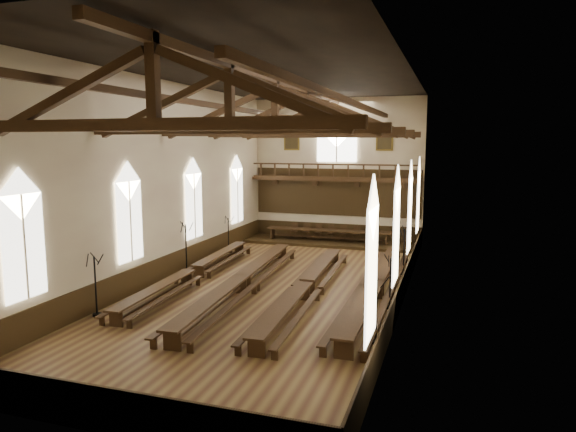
# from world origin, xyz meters

# --- Properties ---
(ground) EXTENTS (26.00, 26.00, 0.00)m
(ground) POSITION_xyz_m (0.00, 0.00, 0.00)
(ground) COLOR brown
(ground) RESTS_ON ground
(room_walls) EXTENTS (26.00, 26.00, 26.00)m
(room_walls) POSITION_xyz_m (0.00, 0.00, 6.46)
(room_walls) COLOR beige
(room_walls) RESTS_ON ground
(wainscot_band) EXTENTS (12.00, 26.00, 1.20)m
(wainscot_band) POSITION_xyz_m (0.00, 0.00, 0.60)
(wainscot_band) COLOR #362510
(wainscot_band) RESTS_ON ground
(side_windows) EXTENTS (11.85, 19.80, 4.50)m
(side_windows) POSITION_xyz_m (-0.00, -0.00, 3.74)
(side_windows) COLOR white
(side_windows) RESTS_ON room_walls
(end_window) EXTENTS (2.80, 0.12, 3.80)m
(end_window) POSITION_xyz_m (0.00, 12.90, 7.22)
(end_window) COLOR white
(end_window) RESTS_ON room_walls
(minstrels_gallery) EXTENTS (11.80, 1.24, 3.70)m
(minstrels_gallery) POSITION_xyz_m (0.00, 12.66, 3.91)
(minstrels_gallery) COLOR #3B2412
(minstrels_gallery) RESTS_ON room_walls
(portraits) EXTENTS (7.75, 0.09, 1.45)m
(portraits) POSITION_xyz_m (0.00, 12.90, 7.10)
(portraits) COLOR brown
(portraits) RESTS_ON room_walls
(roof_trusses) EXTENTS (11.70, 25.70, 2.80)m
(roof_trusses) POSITION_xyz_m (0.00, -0.00, 8.22)
(roof_trusses) COLOR #3B2412
(roof_trusses) RESTS_ON room_walls
(refectory_row_a) EXTENTS (1.81, 14.12, 0.71)m
(refectory_row_a) POSITION_xyz_m (-4.42, -0.07, 0.52)
(refectory_row_a) COLOR #3B2412
(refectory_row_a) RESTS_ON ground
(refectory_row_b) EXTENTS (2.16, 15.05, 0.81)m
(refectory_row_b) POSITION_xyz_m (-1.35, -0.99, 0.59)
(refectory_row_b) COLOR #3B2412
(refectory_row_b) RESTS_ON ground
(refectory_row_c) EXTENTS (1.85, 14.51, 0.76)m
(refectory_row_c) POSITION_xyz_m (1.73, -0.86, 0.55)
(refectory_row_c) COLOR #3B2412
(refectory_row_c) RESTS_ON ground
(refectory_row_d) EXTENTS (1.66, 14.99, 0.81)m
(refectory_row_d) POSITION_xyz_m (4.76, 0.12, 0.59)
(refectory_row_d) COLOR #3B2412
(refectory_row_d) RESTS_ON ground
(dais) EXTENTS (11.40, 2.86, 0.19)m
(dais) POSITION_xyz_m (-0.20, 11.40, 0.10)
(dais) COLOR #362510
(dais) RESTS_ON ground
(high_table) EXTENTS (8.66, 1.18, 0.81)m
(high_table) POSITION_xyz_m (-0.20, 11.40, 0.88)
(high_table) COLOR #3B2412
(high_table) RESTS_ON dais
(high_chairs) EXTENTS (5.86, 0.46, 1.01)m
(high_chairs) POSITION_xyz_m (-0.20, 12.24, 0.74)
(high_chairs) COLOR #3B2412
(high_chairs) RESTS_ON dais
(candelabrum_left_near) EXTENTS (0.71, 0.79, 2.58)m
(candelabrum_left_near) POSITION_xyz_m (-5.55, -5.94, 0.78)
(candelabrum_left_near) COLOR black
(candelabrum_left_near) RESTS_ON ground
(candelabrum_left_mid) EXTENTS (0.83, 0.80, 2.77)m
(candelabrum_left_mid) POSITION_xyz_m (-5.55, 1.37, 0.84)
(candelabrum_left_mid) COLOR black
(candelabrum_left_mid) RESTS_ON ground
(candelabrum_left_far) EXTENTS (0.66, 0.71, 2.34)m
(candelabrum_left_far) POSITION_xyz_m (-5.55, 6.75, 0.71)
(candelabrum_left_far) COLOR black
(candelabrum_left_far) RESTS_ON ground
(candelabrum_right_near) EXTENTS (0.69, 0.73, 2.42)m
(candelabrum_right_near) POSITION_xyz_m (5.55, -5.34, 0.73)
(candelabrum_right_near) COLOR black
(candelabrum_right_near) RESTS_ON ground
(candelabrum_right_mid) EXTENTS (0.69, 0.68, 2.31)m
(candelabrum_right_mid) POSITION_xyz_m (5.55, -1.38, 0.70)
(candelabrum_right_mid) COLOR black
(candelabrum_right_mid) RESTS_ON ground
(candelabrum_right_far) EXTENTS (0.76, 0.78, 2.61)m
(candelabrum_right_far) POSITION_xyz_m (5.55, 4.56, 0.79)
(candelabrum_right_far) COLOR black
(candelabrum_right_far) RESTS_ON ground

